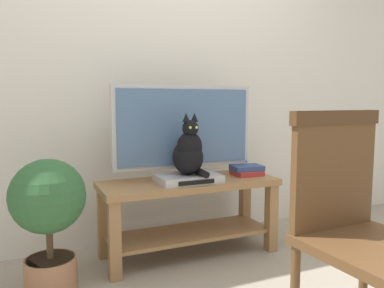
% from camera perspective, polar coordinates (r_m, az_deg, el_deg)
% --- Properties ---
extents(back_wall, '(7.00, 0.12, 2.80)m').
position_cam_1_polar(back_wall, '(2.99, -4.42, 12.87)').
color(back_wall, silver).
rests_on(back_wall, ground).
extents(tv_stand, '(1.22, 0.46, 0.53)m').
position_cam_1_polar(tv_stand, '(2.65, -0.44, -8.80)').
color(tv_stand, olive).
rests_on(tv_stand, ground).
extents(tv, '(1.01, 0.20, 0.65)m').
position_cam_1_polar(tv, '(2.65, -1.19, 2.18)').
color(tv, '#B7B7BC').
rests_on(tv, tv_stand).
extents(media_box, '(0.41, 0.29, 0.05)m').
position_cam_1_polar(media_box, '(2.54, -0.62, -5.15)').
color(media_box, '#ADADB2').
rests_on(media_box, tv_stand).
extents(cat, '(0.20, 0.30, 0.41)m').
position_cam_1_polar(cat, '(2.50, -0.48, -1.21)').
color(cat, black).
rests_on(cat, media_box).
extents(wooden_chair, '(0.50, 0.50, 1.02)m').
position_cam_1_polar(wooden_chair, '(1.73, 23.28, -9.99)').
color(wooden_chair, brown).
rests_on(wooden_chair, ground).
extents(book_stack, '(0.23, 0.19, 0.07)m').
position_cam_1_polar(book_stack, '(2.81, 8.21, -3.91)').
color(book_stack, '#B2332D').
rests_on(book_stack, tv_stand).
extents(potted_plant, '(0.41, 0.41, 0.75)m').
position_cam_1_polar(potted_plant, '(2.26, -20.72, -9.50)').
color(potted_plant, '#9E6B4C').
rests_on(potted_plant, ground).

